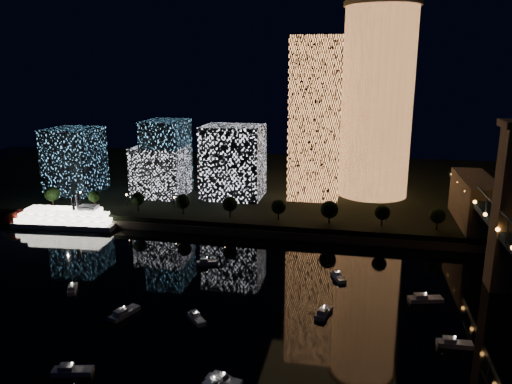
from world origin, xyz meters
TOP-DOWN VIEW (x-y plane):
  - ground at (0.00, 0.00)m, footprint 520.00×520.00m
  - far_bank at (0.00, 160.00)m, footprint 420.00×160.00m
  - seawall at (0.00, 82.00)m, footprint 420.00×6.00m
  - tower_cylindrical at (27.20, 137.56)m, footprint 34.00×34.00m
  - tower_rectangular at (0.37, 128.09)m, footprint 22.73×22.73m
  - midrise_blocks at (-70.23, 117.17)m, footprint 101.67×29.96m
  - riverboat at (-99.32, 76.14)m, footprint 46.67×13.19m
  - motorboats at (-4.41, 10.51)m, footprint 112.07×80.19m
  - esplanade_trees at (-27.78, 88.00)m, footprint 166.21×6.91m
  - street_lamps at (-34.00, 94.00)m, footprint 132.70×0.70m

SIDE VIEW (x-z plane):
  - ground at x=0.00m, z-range 0.00..0.00m
  - motorboats at x=-4.41m, z-range -0.58..2.20m
  - seawall at x=0.00m, z-range 0.00..3.00m
  - far_bank at x=0.00m, z-range 0.00..5.00m
  - riverboat at x=-99.32m, z-range -3.38..10.50m
  - street_lamps at x=-34.00m, z-range 6.20..11.85m
  - esplanade_trees at x=-27.78m, z-range 5.99..14.95m
  - midrise_blocks at x=-70.23m, z-range 2.99..38.33m
  - tower_rectangular at x=0.37m, z-range 5.00..77.31m
  - tower_cylindrical at x=27.20m, z-range 5.13..92.15m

